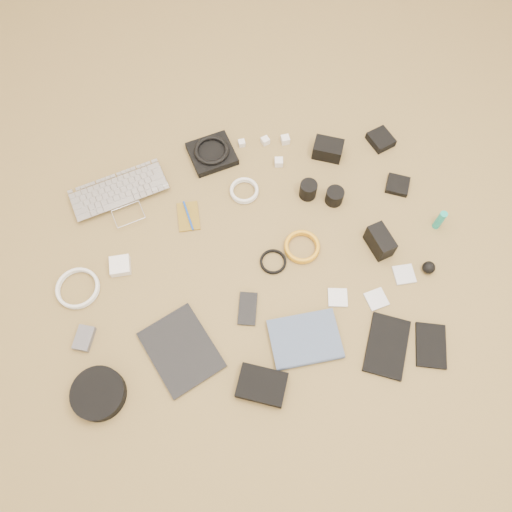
{
  "coord_description": "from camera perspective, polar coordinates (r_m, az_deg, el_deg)",
  "views": [
    {
      "loc": [
        -0.11,
        -0.73,
        1.69
      ],
      "look_at": [
        0.01,
        0.01,
        0.02
      ],
      "focal_mm": 35.0,
      "sensor_mm": 36.0,
      "label": 1
    }
  ],
  "objects": [
    {
      "name": "headphones",
      "position": [
        2.05,
        -5.11,
        11.95
      ],
      "size": [
        0.16,
        0.16,
        0.02
      ],
      "primitive_type": "torus",
      "rotation": [
        0.0,
        0.0,
        0.12
      ],
      "color": "black",
      "rests_on": "headphone_pouch"
    },
    {
      "name": "filter_case_left",
      "position": [
        1.81,
        9.32,
        -4.71
      ],
      "size": [
        0.08,
        0.08,
        0.01
      ],
      "primitive_type": "cube",
      "rotation": [
        0.0,
        0.0,
        -0.18
      ],
      "color": "silver",
      "rests_on": "ground"
    },
    {
      "name": "battery_charger",
      "position": [
        1.83,
        -19.05,
        -8.87
      ],
      "size": [
        0.08,
        0.1,
        0.02
      ],
      "primitive_type": "cube",
      "rotation": [
        0.0,
        0.0,
        -0.34
      ],
      "color": "#535358",
      "rests_on": "ground"
    },
    {
      "name": "laptop",
      "position": [
        2.01,
        -14.9,
        5.99
      ],
      "size": [
        0.43,
        0.35,
        0.03
      ],
      "primitive_type": "imported",
      "rotation": [
        0.0,
        0.0,
        0.27
      ],
      "color": "#B8B8BD",
      "rests_on": "ground"
    },
    {
      "name": "charger_c",
      "position": [
        2.11,
        3.36,
        13.14
      ],
      "size": [
        0.03,
        0.03,
        0.03
      ],
      "primitive_type": "cube",
      "rotation": [
        0.0,
        0.0,
        0.07
      ],
      "color": "white",
      "rests_on": "ground"
    },
    {
      "name": "dslr_camera",
      "position": [
        2.07,
        8.22,
        11.98
      ],
      "size": [
        0.14,
        0.12,
        0.07
      ],
      "primitive_type": "cube",
      "rotation": [
        0.0,
        0.0,
        -0.4
      ],
      "color": "black",
      "rests_on": "ground"
    },
    {
      "name": "cable_white_a",
      "position": [
        1.97,
        -1.35,
        7.38
      ],
      "size": [
        0.14,
        0.14,
        0.01
      ],
      "primitive_type": "torus",
      "rotation": [
        0.0,
        0.0,
        0.28
      ],
      "color": "white",
      "rests_on": "ground"
    },
    {
      "name": "flash",
      "position": [
        1.88,
        13.98,
        1.63
      ],
      "size": [
        0.09,
        0.13,
        0.09
      ],
      "primitive_type": "cube",
      "rotation": [
        0.0,
        0.0,
        0.28
      ],
      "color": "black",
      "rests_on": "ground"
    },
    {
      "name": "notebook_olive",
      "position": [
        1.94,
        -7.73,
        4.51
      ],
      "size": [
        0.08,
        0.12,
        0.01
      ],
      "primitive_type": "cube",
      "rotation": [
        0.0,
        0.0,
        -0.0
      ],
      "color": "olive",
      "rests_on": "ground"
    },
    {
      "name": "drive_case",
      "position": [
        1.69,
        0.66,
        -14.54
      ],
      "size": [
        0.19,
        0.16,
        0.04
      ],
      "primitive_type": "cube",
      "rotation": [
        0.0,
        0.0,
        -0.39
      ],
      "color": "black",
      "rests_on": "ground"
    },
    {
      "name": "lens_a",
      "position": [
        1.95,
        5.98,
        7.53
      ],
      "size": [
        0.09,
        0.09,
        0.07
      ],
      "primitive_type": "cylinder",
      "rotation": [
        0.0,
        0.0,
        0.43
      ],
      "color": "black",
      "rests_on": "ground"
    },
    {
      "name": "filter_case_mid",
      "position": [
        1.83,
        13.59,
        -4.83
      ],
      "size": [
        0.08,
        0.08,
        0.01
      ],
      "primitive_type": "cube",
      "rotation": [
        0.0,
        0.0,
        0.21
      ],
      "color": "silver",
      "rests_on": "ground"
    },
    {
      "name": "power_brick",
      "position": [
        1.88,
        -15.26,
        -1.07
      ],
      "size": [
        0.07,
        0.07,
        0.03
      ],
      "primitive_type": "cube",
      "rotation": [
        0.0,
        0.0,
        0.01
      ],
      "color": "white",
      "rests_on": "ground"
    },
    {
      "name": "notebook_black_b",
      "position": [
        1.83,
        19.35,
        -9.62
      ],
      "size": [
        0.14,
        0.18,
        0.01
      ],
      "primitive_type": "cube",
      "rotation": [
        0.0,
        0.0,
        -0.27
      ],
      "color": "black",
      "rests_on": "ground"
    },
    {
      "name": "cable_yellow",
      "position": [
        1.86,
        5.25,
        0.96
      ],
      "size": [
        0.14,
        0.14,
        0.01
      ],
      "primitive_type": "torus",
      "rotation": [
        0.0,
        0.0,
        -0.03
      ],
      "color": "orange",
      "rests_on": "ground"
    },
    {
      "name": "notebook_black_a",
      "position": [
        1.79,
        14.73,
        -9.9
      ],
      "size": [
        0.21,
        0.25,
        0.02
      ],
      "primitive_type": "cube",
      "rotation": [
        0.0,
        0.0,
        -0.43
      ],
      "color": "black",
      "rests_on": "ground"
    },
    {
      "name": "charger_b",
      "position": [
        2.1,
        1.06,
        13.03
      ],
      "size": [
        0.04,
        0.04,
        0.03
      ],
      "primitive_type": "cube",
      "rotation": [
        0.0,
        0.0,
        0.38
      ],
      "color": "white",
      "rests_on": "ground"
    },
    {
      "name": "filter_case_right",
      "position": [
        1.89,
        16.57,
        -2.04
      ],
      "size": [
        0.07,
        0.07,
        0.01
      ],
      "primitive_type": "cube",
      "rotation": [
        0.0,
        0.0,
        0.0
      ],
      "color": "silver",
      "rests_on": "ground"
    },
    {
      "name": "phone",
      "position": [
        1.77,
        -0.97,
        -6.04
      ],
      "size": [
        0.09,
        0.13,
        0.01
      ],
      "primitive_type": "cube",
      "rotation": [
        0.0,
        0.0,
        -0.23
      ],
      "color": "black",
      "rests_on": "ground"
    },
    {
      "name": "pen_blue",
      "position": [
        1.93,
        -7.75,
        4.61
      ],
      "size": [
        0.03,
        0.13,
        0.01
      ],
      "primitive_type": "cylinder",
      "rotation": [
        1.57,
        0.0,
        0.18
      ],
      "color": "#1541AE",
      "rests_on": "notebook_olive"
    },
    {
      "name": "headphone_pouch",
      "position": [
        2.07,
        -5.05,
        11.56
      ],
      "size": [
        0.21,
        0.2,
        0.03
      ],
      "primitive_type": "cube",
      "rotation": [
        0.0,
        0.0,
        0.24
      ],
      "color": "black",
      "rests_on": "ground"
    },
    {
      "name": "lens_cleaner",
      "position": [
        1.98,
        20.26,
        3.87
      ],
      "size": [
        0.03,
        0.03,
        0.1
      ],
      "primitive_type": "cylinder",
      "rotation": [
        0.0,
        0.0,
        -0.13
      ],
      "color": "teal",
      "rests_on": "ground"
    },
    {
      "name": "air_blower",
      "position": [
        1.91,
        19.14,
        -1.25
      ],
      "size": [
        0.05,
        0.05,
        0.05
      ],
      "primitive_type": "sphere",
      "rotation": [
        0.0,
        0.0,
        -0.18
      ],
      "color": "black",
      "rests_on": "ground"
    },
    {
      "name": "paperback",
      "position": [
        1.72,
        6.31,
        -12.22
      ],
      "size": [
        0.24,
        0.18,
        0.02
      ],
      "primitive_type": "imported",
      "rotation": [
        0.0,
        0.0,
        1.61
      ],
      "color": "#425371",
      "rests_on": "ground"
    },
    {
      "name": "lens_pouch",
      "position": [
        2.16,
        14.07,
        12.79
      ],
      "size": [
        0.11,
        0.12,
        0.03
      ],
      "primitive_type": "cube",
      "rotation": [
        0.0,
        0.0,
        0.36
      ],
      "color": "black",
      "rests_on": "ground"
    },
    {
      "name": "charger_a",
      "position": [
        2.1,
        -1.64,
        12.77
      ],
      "size": [
        0.03,
        0.03,
        0.02
      ],
      "primitive_type": "cube",
      "rotation": [
        0.0,
        0.0,
        0.08
      ],
      "color": "white",
      "rests_on": "ground"
    },
    {
      "name": "cable_white_b",
      "position": [
        1.9,
        -19.64,
        -3.55
      ],
      "size": [
        0.18,
        0.18,
        0.01
      ],
      "primitive_type": "torus",
      "rotation": [
        0.0,
        0.0,
        -0.21
      ],
      "color": "white",
      "rests_on": "ground"
    },
    {
      "name": "lens_b",
      "position": [
        1.96,
        8.96,
        6.76
      ],
      "size": [
        0.07,
        0.07,
        0.06
      ],
      "primitive_type": "cylinder",
      "rotation": [
        0.0,
        0.0,
        -0.04
      ],
      "color": "black",
      "rests_on": "ground"
    },
    {
      "name": "tablet",
      "position": [
        1.75,
        -8.54,
        -10.56
      ],
      "size": [
        0.3,
        0.33,
        0.01
      ],
      "primitive_type": "cube",
      "rotation": [
        0.0,
        0.0,
        0.42
      ],
      "color": "black",
      "rests_on": "ground"
    },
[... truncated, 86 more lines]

